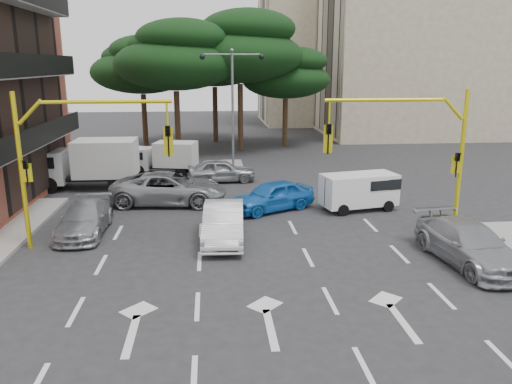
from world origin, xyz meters
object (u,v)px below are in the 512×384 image
signal_mast_right (420,143)px  street_lamp_center (232,88)px  signal_mast_left (68,148)px  box_truck_a (88,164)px  box_truck_b (164,158)px  car_white_hatch (224,223)px  car_silver_wagon (85,219)px  van_white (359,192)px  car_blue_compact (272,196)px  car_silver_cross_a (169,188)px  car_silver_cross_b (221,170)px  car_silver_parked (469,244)px

signal_mast_right → street_lamp_center: 15.65m
signal_mast_left → box_truck_a: (-1.69, 9.68, -2.48)m
street_lamp_center → box_truck_a: size_ratio=1.36×
signal_mast_left → box_truck_b: signal_mast_left is taller
car_white_hatch → car_silver_wagon: size_ratio=1.02×
signal_mast_left → van_white: bearing=17.8°
car_white_hatch → box_truck_b: box_truck_b is taller
signal_mast_right → car_blue_compact: (-5.37, 4.27, -3.16)m
car_blue_compact → box_truck_a: box_truck_a is taller
car_silver_cross_a → box_truck_b: (-0.85, 7.31, 0.24)m
car_silver_wagon → car_silver_cross_b: bearing=56.7°
car_silver_wagon → box_truck_b: bearing=78.6°
signal_mast_left → car_silver_wagon: signal_mast_left is taller
box_truck_b → street_lamp_center: bearing=-67.5°
car_white_hatch → car_silver_cross_b: bearing=92.3°
box_truck_b → van_white: bearing=-119.5°
car_silver_parked → car_white_hatch: bearing=153.1°
box_truck_b → car_silver_cross_a: bearing=-160.7°
street_lamp_center → van_white: bearing=-60.4°
car_silver_wagon → box_truck_a: box_truck_a is taller
signal_mast_left → car_blue_compact: signal_mast_left is taller
signal_mast_right → car_white_hatch: (-7.85, 0.17, -3.14)m
car_silver_cross_a → car_white_hatch: bearing=-150.1°
street_lamp_center → car_silver_wagon: 15.02m
car_silver_parked → box_truck_a: bearing=135.2°
car_white_hatch → box_truck_a: bearing=131.3°
signal_mast_right → signal_mast_left: bearing=180.0°
car_silver_cross_b → box_truck_b: size_ratio=0.96×
car_silver_wagon → car_blue_compact: bearing=18.2°
signal_mast_right → car_blue_compact: size_ratio=1.41×
car_white_hatch → car_silver_cross_a: bearing=117.5°
car_blue_compact → car_silver_cross_a: car_silver_cross_a is taller
car_white_hatch → car_silver_parked: size_ratio=0.90×
car_silver_cross_a → car_silver_parked: 14.38m
box_truck_b → box_truck_a: bearing=144.2°
car_silver_cross_a → car_silver_parked: bearing=-122.9°
signal_mast_left → car_white_hatch: 6.56m
street_lamp_center → car_blue_compact: size_ratio=1.82×
car_silver_cross_a → car_silver_cross_b: car_silver_cross_a is taller
signal_mast_left → car_silver_wagon: (-0.04, 1.52, -3.24)m
car_silver_cross_a → box_truck_b: box_truck_b is taller
car_silver_cross_a → car_silver_wagon: bearing=149.6°
car_silver_wagon → box_truck_a: 8.36m
signal_mast_right → car_blue_compact: bearing=141.5°
car_silver_wagon → car_silver_cross_b: 10.88m
car_silver_cross_a → car_blue_compact: bearing=-102.3°
street_lamp_center → car_silver_cross_b: street_lamp_center is taller
car_white_hatch → car_silver_wagon: car_white_hatch is taller
signal_mast_left → box_truck_a: signal_mast_left is taller
signal_mast_left → van_white: size_ratio=1.66×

